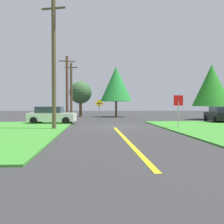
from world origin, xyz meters
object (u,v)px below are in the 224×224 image
object	(u,v)px
utility_pole_far	(71,90)
oak_tree_left	(212,85)
stop_sign	(178,105)
direction_sign	(99,108)
oak_tree_right	(80,93)
utility_pole_mid	(67,87)
car_on_crossroad	(220,114)
parked_car_near_building	(51,115)
utility_pole_near	(54,62)
pine_tree_center	(116,84)

from	to	relation	value
utility_pole_far	oak_tree_left	size ratio (longest dim) A/B	1.13
stop_sign	utility_pole_far	size ratio (longest dim) A/B	0.33
direction_sign	oak_tree_right	size ratio (longest dim) A/B	0.45
utility_pole_mid	oak_tree_left	distance (m)	17.30
utility_pole_mid	oak_tree_left	world-z (taller)	utility_pole_mid
stop_sign	car_on_crossroad	xyz separation A→B (m)	(6.57, 7.02, -0.95)
stop_sign	utility_pole_far	world-z (taller)	utility_pole_far
car_on_crossroad	parked_car_near_building	world-z (taller)	same
utility_pole_near	pine_tree_center	bearing A→B (deg)	73.06
utility_pole_far	direction_sign	world-z (taller)	utility_pole_far
utility_pole_mid	oak_tree_left	xyz separation A→B (m)	(17.25, 1.21, 0.42)
utility_pole_near	utility_pole_far	distance (m)	18.08
utility_pole_far	stop_sign	bearing A→B (deg)	-62.74
parked_car_near_building	direction_sign	world-z (taller)	direction_sign
car_on_crossroad	parked_car_near_building	bearing A→B (deg)	100.34
car_on_crossroad	direction_sign	distance (m)	12.51
stop_sign	car_on_crossroad	size ratio (longest dim) A/B	0.54
car_on_crossroad	utility_pole_near	xyz separation A→B (m)	(-15.68, -7.00, 4.01)
car_on_crossroad	utility_pole_near	bearing A→B (deg)	120.77
car_on_crossroad	oak_tree_left	xyz separation A→B (m)	(1.47, 5.24, 3.35)
car_on_crossroad	utility_pole_near	size ratio (longest dim) A/B	0.49
direction_sign	oak_tree_right	bearing A→B (deg)	102.23
stop_sign	utility_pole_near	xyz separation A→B (m)	(-9.11, 0.02, 3.06)
oak_tree_left	utility_pole_far	bearing A→B (deg)	161.47
pine_tree_center	oak_tree_right	bearing A→B (deg)	169.20
utility_pole_mid	utility_pole_far	bearing A→B (deg)	90.83
car_on_crossroad	utility_pole_near	world-z (taller)	utility_pole_near
stop_sign	direction_sign	distance (m)	11.18
parked_car_near_building	utility_pole_mid	world-z (taller)	utility_pole_mid
utility_pole_mid	utility_pole_far	world-z (taller)	utility_pole_far
stop_sign	oak_tree_right	bearing A→B (deg)	-81.28
utility_pole_far	oak_tree_right	world-z (taller)	utility_pole_far
car_on_crossroad	utility_pole_far	xyz separation A→B (m)	(-15.89, 11.05, 3.06)
utility_pole_near	car_on_crossroad	bearing A→B (deg)	24.05
parked_car_near_building	oak_tree_right	size ratio (longest dim) A/B	0.84
oak_tree_left	utility_pole_mid	bearing A→B (deg)	-175.99
utility_pole_mid	utility_pole_far	size ratio (longest dim) A/B	0.96
car_on_crossroad	utility_pole_mid	xyz separation A→B (m)	(-15.79, 4.03, 2.93)
pine_tree_center	utility_pole_far	bearing A→B (deg)	-159.39
parked_car_near_building	direction_sign	size ratio (longest dim) A/B	1.87
utility_pole_near	oak_tree_left	size ratio (longest dim) A/B	1.41
stop_sign	utility_pole_near	distance (m)	9.61
oak_tree_left	pine_tree_center	xyz separation A→B (m)	(-10.92, 8.24, 0.74)
utility_pole_near	utility_pole_mid	distance (m)	11.08
stop_sign	oak_tree_right	distance (m)	23.10
parked_car_near_building	oak_tree_left	xyz separation A→B (m)	(18.25, 6.30, 3.35)
utility_pole_near	oak_tree_right	bearing A→B (deg)	87.58
utility_pole_far	utility_pole_near	bearing A→B (deg)	-89.36
stop_sign	pine_tree_center	distance (m)	20.93
parked_car_near_building	utility_pole_near	size ratio (longest dim) A/B	0.48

